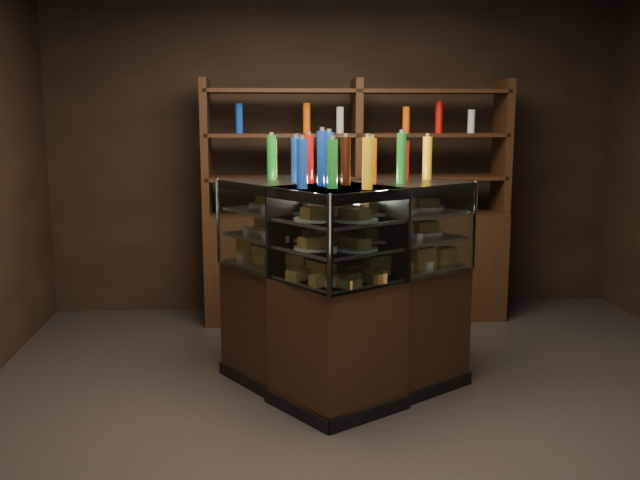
% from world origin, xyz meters
% --- Properties ---
extents(ground, '(5.00, 5.00, 0.00)m').
position_xyz_m(ground, '(0.00, 0.00, 0.00)').
color(ground, black).
rests_on(ground, ground).
extents(room_shell, '(5.02, 5.02, 3.01)m').
position_xyz_m(room_shell, '(0.00, 0.00, 1.94)').
color(room_shell, black).
rests_on(room_shell, ground).
extents(display_case, '(1.62, 1.34, 1.31)m').
position_xyz_m(display_case, '(-0.25, 0.41, 0.44)').
color(display_case, black).
rests_on(display_case, ground).
extents(food_display, '(1.27, 1.03, 0.41)m').
position_xyz_m(food_display, '(-0.25, 0.41, 1.00)').
color(food_display, '#B69241').
rests_on(food_display, display_case).
extents(bottles_top, '(1.11, 0.89, 0.30)m').
position_xyz_m(bottles_top, '(-0.25, 0.41, 1.44)').
color(bottles_top, '#0F38B2').
rests_on(bottles_top, display_case).
extents(potted_conifer, '(0.34, 0.34, 0.72)m').
position_xyz_m(potted_conifer, '(0.49, 0.68, 0.41)').
color(potted_conifer, black).
rests_on(potted_conifer, ground).
extents(back_shelving, '(2.52, 0.48, 2.00)m').
position_xyz_m(back_shelving, '(0.09, 2.05, 0.60)').
color(back_shelving, black).
rests_on(back_shelving, ground).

